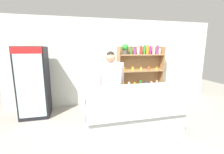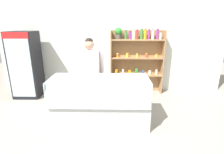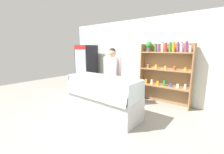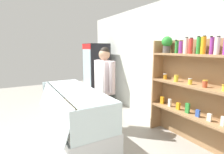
# 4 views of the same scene
# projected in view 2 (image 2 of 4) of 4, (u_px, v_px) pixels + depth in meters

# --- Properties ---
(ground_plane) EXTENTS (12.00, 12.00, 0.00)m
(ground_plane) POSITION_uv_depth(u_px,v_px,m) (109.00, 123.00, 3.75)
(ground_plane) COLOR gray
(back_wall) EXTENTS (6.80, 0.10, 2.70)m
(back_wall) POSITION_uv_depth(u_px,v_px,m) (111.00, 47.00, 5.29)
(back_wall) COLOR silver
(back_wall) RESTS_ON ground
(drinks_fridge) EXTENTS (0.70, 0.65, 1.84)m
(drinks_fridge) POSITION_uv_depth(u_px,v_px,m) (26.00, 65.00, 4.90)
(drinks_fridge) COLOR black
(drinks_fridge) RESTS_ON ground
(shelving_unit) EXTENTS (1.54, 0.29, 1.93)m
(shelving_unit) POSITION_uv_depth(u_px,v_px,m) (136.00, 57.00, 5.15)
(shelving_unit) COLOR #9E754C
(shelving_unit) RESTS_ON ground
(deli_display_case) EXTENTS (1.99, 0.81, 1.01)m
(deli_display_case) POSITION_uv_depth(u_px,v_px,m) (100.00, 109.00, 3.67)
(deli_display_case) COLOR silver
(deli_display_case) RESTS_ON ground
(shop_clerk) EXTENTS (0.66, 0.25, 1.73)m
(shop_clerk) POSITION_uv_depth(u_px,v_px,m) (90.00, 67.00, 4.17)
(shop_clerk) COLOR #4C4233
(shop_clerk) RESTS_ON ground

